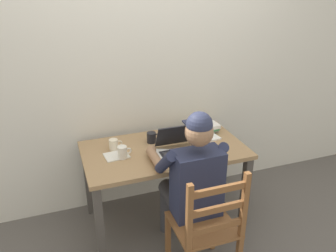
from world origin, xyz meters
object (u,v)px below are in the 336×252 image
object	(u,v)px
computer_mouse	(213,147)
coffee_mug_dark	(152,137)
book_stack_side	(174,135)
laptop	(180,147)
coffee_mug_spare	(114,145)
coffee_mug_white	(123,152)
wooden_chair	(206,228)
book_stack_main	(208,128)
seated_person	(191,179)
desk	(164,159)

from	to	relation	value
computer_mouse	coffee_mug_dark	distance (m)	0.52
computer_mouse	book_stack_side	world-z (taller)	book_stack_side
laptop	book_stack_side	xyz separation A→B (m)	(0.05, 0.28, -0.03)
coffee_mug_spare	coffee_mug_white	bearing A→B (deg)	-77.26
coffee_mug_white	coffee_mug_spare	bearing A→B (deg)	102.74
book_stack_side	wooden_chair	bearing A→B (deg)	-95.98
wooden_chair	book_stack_main	bearing A→B (deg)	64.61
computer_mouse	coffee_mug_spare	xyz separation A→B (m)	(-0.76, 0.26, 0.03)
wooden_chair	laptop	world-z (taller)	same
book_stack_side	book_stack_main	bearing A→B (deg)	0.08
seated_person	book_stack_side	bearing A→B (deg)	81.29
seated_person	book_stack_side	world-z (taller)	seated_person
book_stack_main	book_stack_side	world-z (taller)	book_stack_main
coffee_mug_white	coffee_mug_dark	size ratio (longest dim) A/B	0.97
coffee_mug_white	coffee_mug_dark	world-z (taller)	coffee_mug_white
desk	computer_mouse	xyz separation A→B (m)	(0.37, -0.15, 0.11)
seated_person	coffee_mug_white	size ratio (longest dim) A/B	11.06
coffee_mug_spare	book_stack_main	world-z (taller)	coffee_mug_spare
wooden_chair	book_stack_side	world-z (taller)	wooden_chair
seated_person	laptop	bearing A→B (deg)	82.51
wooden_chair	book_stack_main	world-z (taller)	wooden_chair
wooden_chair	coffee_mug_white	size ratio (longest dim) A/B	8.33
desk	wooden_chair	distance (m)	0.74
coffee_mug_dark	computer_mouse	bearing A→B (deg)	-33.42
desk	coffee_mug_dark	xyz separation A→B (m)	(-0.06, 0.14, 0.14)
book_stack_main	book_stack_side	size ratio (longest dim) A/B	1.19
laptop	coffee_mug_spare	distance (m)	0.54
seated_person	coffee_mug_dark	xyz separation A→B (m)	(-0.12, 0.59, 0.08)
book_stack_side	seated_person	bearing A→B (deg)	-98.71
wooden_chair	desk	bearing A→B (deg)	94.10
desk	wooden_chair	xyz separation A→B (m)	(0.05, -0.72, -0.16)
seated_person	computer_mouse	xyz separation A→B (m)	(0.32, 0.30, 0.06)
wooden_chair	book_stack_main	xyz separation A→B (m)	(0.42, 0.89, 0.30)
seated_person	wooden_chair	size ratio (longest dim) A/B	1.33
computer_mouse	coffee_mug_dark	xyz separation A→B (m)	(-0.43, 0.29, 0.03)
coffee_mug_spare	book_stack_main	distance (m)	0.87
seated_person	coffee_mug_dark	size ratio (longest dim) A/B	10.70
coffee_mug_white	computer_mouse	bearing A→B (deg)	-7.81
coffee_mug_spare	book_stack_main	size ratio (longest dim) A/B	0.50
wooden_chair	book_stack_side	xyz separation A→B (m)	(0.09, 0.89, 0.29)
desk	book_stack_side	bearing A→B (deg)	48.17
seated_person	wooden_chair	xyz separation A→B (m)	(-0.00, -0.28, -0.22)
desk	coffee_mug_white	bearing A→B (deg)	-172.77
coffee_mug_white	book_stack_main	bearing A→B (deg)	14.03
seated_person	laptop	distance (m)	0.34
seated_person	coffee_mug_white	world-z (taller)	seated_person
laptop	computer_mouse	size ratio (longest dim) A/B	3.34
laptop	coffee_mug_dark	bearing A→B (deg)	121.25
wooden_chair	coffee_mug_dark	xyz separation A→B (m)	(-0.12, 0.87, 0.31)
wooden_chair	book_stack_side	bearing A→B (deg)	84.02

